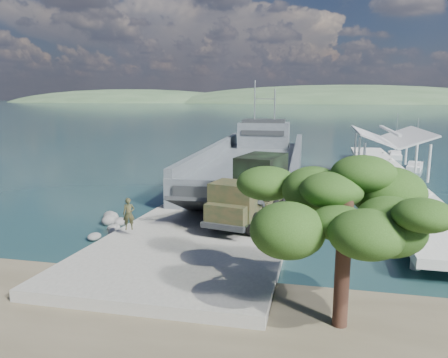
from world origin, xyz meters
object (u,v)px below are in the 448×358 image
pier (388,169)px  landing_craft (254,167)px  military_truck (253,189)px  soldier (129,221)px  sailboat_far (395,155)px  overhang_tree (332,200)px  sailboat_near (415,167)px

pier → landing_craft: (-13.05, 2.78, -0.69)m
pier → military_truck: 18.69m
soldier → sailboat_far: size_ratio=0.29×
pier → overhang_tree: 28.25m
military_truck → soldier: military_truck is taller
landing_craft → military_truck: (2.63, -18.26, 1.56)m
military_truck → sailboat_far: 38.75m
pier → sailboat_near: 11.47m
pier → soldier: (-16.75, -20.40, -0.19)m
pier → soldier: bearing=-129.4°
soldier → sailboat_far: sailboat_far is taller
landing_craft → soldier: (-3.71, -23.17, 0.49)m
landing_craft → overhang_tree: (7.12, -30.21, 3.88)m
military_truck → pier: bearing=68.5°
pier → landing_craft: size_ratio=1.16×
sailboat_near → overhang_tree: bearing=-89.9°
sailboat_near → overhang_tree: (-10.35, -37.94, 4.47)m
pier → sailboat_near: (4.42, 10.51, -1.28)m
sailboat_near → overhang_tree: size_ratio=0.91×
sailboat_far → overhang_tree: bearing=-96.9°
pier → sailboat_far: size_ratio=7.10×
landing_craft → sailboat_near: 19.11m
landing_craft → overhang_tree: size_ratio=5.75×
military_truck → overhang_tree: (4.49, -11.95, 2.32)m
pier → military_truck: (-10.42, -15.49, 0.88)m
pier → military_truck: bearing=-123.9°
military_truck → sailboat_near: 30.01m
sailboat_far → overhang_tree: 49.11m
soldier → landing_craft: bearing=57.5°
pier → sailboat_far: 20.88m
pier → sailboat_near: size_ratio=7.32×
landing_craft → soldier: size_ratio=20.87×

